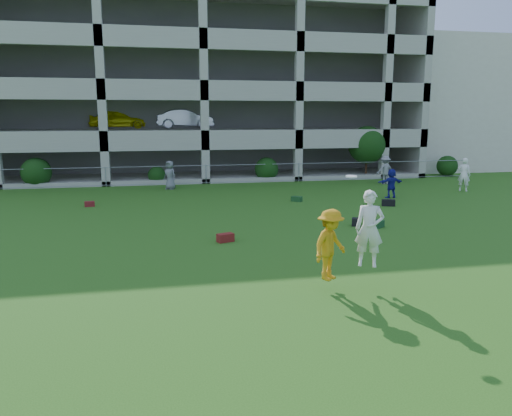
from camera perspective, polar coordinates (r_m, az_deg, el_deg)
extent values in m
plane|color=#235114|center=(12.95, 3.41, -8.48)|extent=(100.00, 100.00, 0.00)
cube|color=beige|center=(47.68, 22.04, 10.76)|extent=(16.00, 14.00, 10.00)
imported|color=slate|center=(29.17, -9.82, 3.73)|extent=(0.95, 0.93, 1.65)
imported|color=navy|center=(26.69, 15.20, 2.74)|extent=(1.44, 0.58, 1.51)
imported|color=white|center=(30.40, 22.67, 3.56)|extent=(0.81, 0.80, 1.88)
imported|color=gray|center=(31.95, 14.53, 4.23)|extent=(1.19, 0.75, 1.76)
cube|color=#5D1D0F|center=(16.93, -3.52, -3.41)|extent=(0.62, 0.46, 0.28)
cube|color=#163D1A|center=(19.61, 13.72, -1.78)|extent=(0.61, 0.59, 0.26)
cube|color=black|center=(19.69, 11.42, -1.58)|extent=(0.46, 0.46, 0.30)
cube|color=black|center=(24.34, 14.89, 0.58)|extent=(0.67, 0.48, 0.30)
cube|color=#5D1B10|center=(24.64, -18.49, 0.44)|extent=(0.49, 0.35, 0.24)
cube|color=#153B15|center=(24.84, 4.68, 1.04)|extent=(0.57, 0.56, 0.25)
imported|color=orange|center=(12.21, 8.49, -4.17)|extent=(1.29, 1.19, 1.75)
imported|color=silver|center=(12.54, 12.83, -2.31)|extent=(0.82, 0.71, 1.90)
cylinder|color=white|center=(11.88, 10.85, 3.55)|extent=(0.27, 0.27, 0.05)
cube|color=#9E998C|center=(44.71, -7.79, 12.76)|extent=(30.00, 0.50, 12.00)
cube|color=#9E998C|center=(41.90, 14.02, 12.70)|extent=(0.50, 14.00, 12.00)
cube|color=#9E998C|center=(38.70, -7.25, 21.86)|extent=(30.00, 14.00, 0.30)
cube|color=#9E998C|center=(38.16, -6.84, 4.38)|extent=(30.00, 14.00, 0.30)
cube|color=#9E998C|center=(37.96, -6.94, 8.88)|extent=(30.00, 14.00, 0.30)
cube|color=#9E998C|center=(37.99, -7.05, 13.41)|extent=(30.00, 14.00, 0.30)
cube|color=#9E998C|center=(38.26, -7.15, 17.90)|extent=(30.00, 14.00, 0.30)
cube|color=#9E998C|center=(31.17, -5.83, 7.45)|extent=(30.00, 0.30, 0.90)
cube|color=#9E998C|center=(31.15, -5.94, 12.96)|extent=(30.00, 0.30, 0.90)
cube|color=#9E998C|center=(31.43, -6.04, 18.43)|extent=(30.00, 0.30, 0.90)
cube|color=#9E998C|center=(31.23, -17.30, 13.37)|extent=(0.50, 0.50, 12.00)
cube|color=#9E998C|center=(31.28, -5.97, 13.78)|extent=(0.50, 0.50, 12.00)
cube|color=#9E998C|center=(32.45, 4.94, 13.68)|extent=(0.50, 0.50, 12.00)
cube|color=#9E998C|center=(34.64, 14.75, 13.18)|extent=(0.50, 0.50, 12.00)
cube|color=#605E59|center=(39.98, -7.29, 13.04)|extent=(29.00, 9.00, 11.60)
imported|color=yellow|center=(35.88, -15.50, 9.78)|extent=(4.01, 1.95, 1.32)
imported|color=silver|center=(35.89, -8.11, 10.05)|extent=(4.01, 1.42, 1.32)
cylinder|color=gray|center=(31.14, -16.80, 3.44)|extent=(0.06, 0.06, 1.20)
cylinder|color=gray|center=(31.19, -5.73, 3.85)|extent=(0.06, 0.06, 1.20)
cylinder|color=gray|center=(32.37, 4.91, 4.11)|extent=(0.06, 0.06, 1.20)
cylinder|color=gray|center=(34.56, 14.52, 4.22)|extent=(0.06, 0.06, 1.20)
cylinder|color=gray|center=(37.59, 22.78, 4.22)|extent=(0.06, 0.06, 1.20)
cylinder|color=gray|center=(31.13, -5.75, 4.86)|extent=(36.00, 0.04, 0.04)
cylinder|color=gray|center=(31.25, -5.72, 2.91)|extent=(36.00, 0.04, 0.04)
sphere|color=#163D11|center=(32.30, -23.83, 3.74)|extent=(1.76, 1.76, 1.76)
sphere|color=#163D11|center=(31.62, -11.27, 3.70)|extent=(1.10, 1.10, 1.10)
sphere|color=#163D11|center=(32.42, 1.21, 4.46)|extent=(1.54, 1.54, 1.54)
cylinder|color=#382314|center=(34.82, 12.48, 4.98)|extent=(0.16, 0.16, 1.96)
sphere|color=#163D11|center=(34.72, 12.57, 7.05)|extent=(2.52, 2.52, 2.52)
sphere|color=#163D11|center=(37.53, 21.01, 4.51)|extent=(1.43, 1.43, 1.43)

